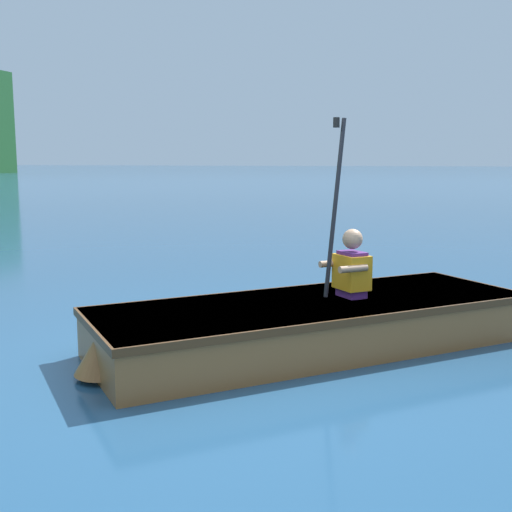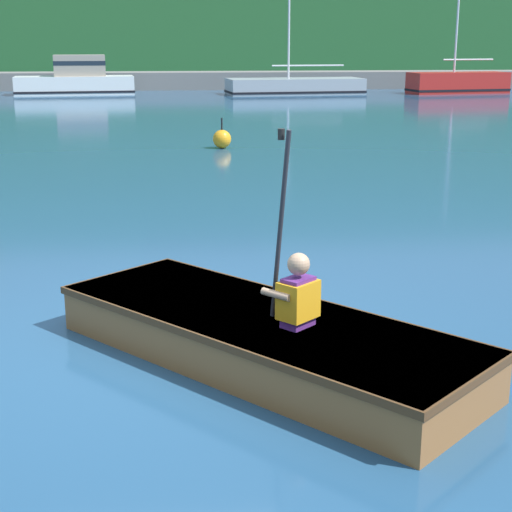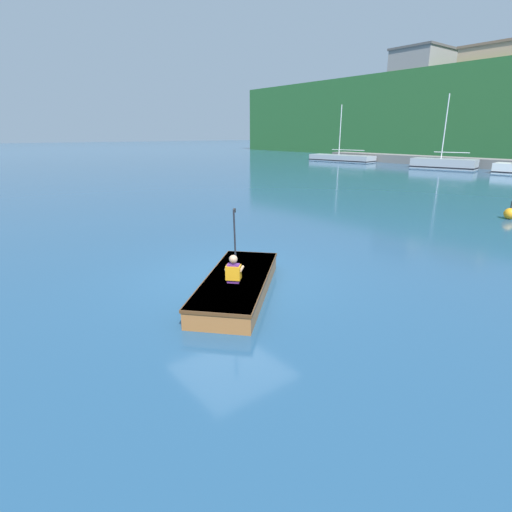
{
  "view_description": "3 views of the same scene",
  "coord_description": "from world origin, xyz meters",
  "px_view_note": "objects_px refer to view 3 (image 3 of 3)",
  "views": [
    {
      "loc": [
        -4.22,
        -1.38,
        1.54
      ],
      "look_at": [
        0.84,
        0.11,
        0.74
      ],
      "focal_mm": 45.0,
      "sensor_mm": 36.0,
      "label": 1
    },
    {
      "loc": [
        0.21,
        -6.2,
        2.48
      ],
      "look_at": [
        0.84,
        0.11,
        0.74
      ],
      "focal_mm": 55.0,
      "sensor_mm": 36.0,
      "label": 2
    },
    {
      "loc": [
        7.29,
        -4.97,
        3.28
      ],
      "look_at": [
        0.84,
        0.11,
        0.74
      ],
      "focal_mm": 28.0,
      "sensor_mm": 36.0,
      "label": 3
    }
  ],
  "objects_px": {
    "moored_boat_dock_center_far": "(341,158)",
    "person_paddler": "(234,269)",
    "rowboat_foreground": "(238,283)",
    "channel_buoy": "(510,213)",
    "moored_boat_dock_west_inner": "(443,164)"
  },
  "relations": [
    {
      "from": "rowboat_foreground",
      "to": "person_paddler",
      "type": "height_order",
      "value": "person_paddler"
    },
    {
      "from": "channel_buoy",
      "to": "moored_boat_dock_west_inner",
      "type": "bearing_deg",
      "value": 123.26
    },
    {
      "from": "person_paddler",
      "to": "channel_buoy",
      "type": "relative_size",
      "value": 2.05
    },
    {
      "from": "moored_boat_dock_center_far",
      "to": "moored_boat_dock_west_inner",
      "type": "bearing_deg",
      "value": -2.82
    },
    {
      "from": "moored_boat_dock_west_inner",
      "to": "person_paddler",
      "type": "distance_m",
      "value": 36.32
    },
    {
      "from": "moored_boat_dock_west_inner",
      "to": "person_paddler",
      "type": "bearing_deg",
      "value": -68.52
    },
    {
      "from": "rowboat_foreground",
      "to": "channel_buoy",
      "type": "relative_size",
      "value": 4.92
    },
    {
      "from": "rowboat_foreground",
      "to": "channel_buoy",
      "type": "height_order",
      "value": "channel_buoy"
    },
    {
      "from": "moored_boat_dock_center_far",
      "to": "channel_buoy",
      "type": "bearing_deg",
      "value": -38.66
    },
    {
      "from": "moored_boat_dock_center_far",
      "to": "person_paddler",
      "type": "bearing_deg",
      "value": -52.61
    },
    {
      "from": "moored_boat_dock_center_far",
      "to": "rowboat_foreground",
      "type": "bearing_deg",
      "value": -52.66
    },
    {
      "from": "moored_boat_dock_center_far",
      "to": "channel_buoy",
      "type": "distance_m",
      "value": 33.95
    },
    {
      "from": "moored_boat_dock_west_inner",
      "to": "rowboat_foreground",
      "type": "distance_m",
      "value": 35.95
    },
    {
      "from": "moored_boat_dock_west_inner",
      "to": "channel_buoy",
      "type": "bearing_deg",
      "value": -56.74
    },
    {
      "from": "moored_boat_dock_west_inner",
      "to": "rowboat_foreground",
      "type": "xyz_separation_m",
      "value": [
        13.03,
        -33.51,
        -0.23
      ]
    }
  ]
}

